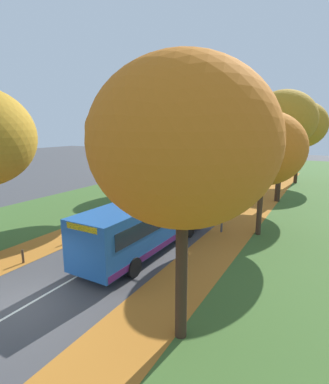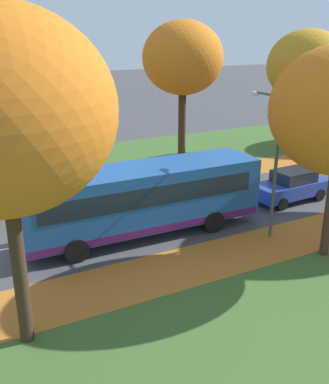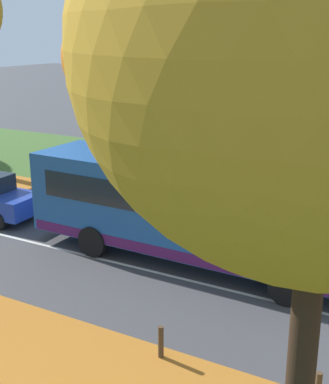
# 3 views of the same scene
# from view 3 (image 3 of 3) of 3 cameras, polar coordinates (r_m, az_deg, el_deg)

# --- Properties ---
(grass_verge_right) EXTENTS (12.00, 90.00, 0.01)m
(grass_verge_right) POSITION_cam_3_polar(r_m,az_deg,el_deg) (29.34, -12.37, 3.33)
(grass_verge_right) COLOR #3D6028
(grass_verge_right) RESTS_ON ground
(leaf_litter_right) EXTENTS (2.80, 60.00, 0.00)m
(leaf_litter_right) POSITION_cam_3_polar(r_m,az_deg,el_deg) (22.21, -8.48, -0.75)
(leaf_litter_right) COLOR #B26B23
(leaf_litter_right) RESTS_ON grass_verge_right
(tree_left_nearest) EXTENTS (5.77, 5.77, 9.04)m
(tree_left_nearest) POSITION_cam_3_polar(r_m,az_deg,el_deg) (6.33, 17.10, 14.27)
(tree_left_nearest) COLOR black
(tree_left_nearest) RESTS_ON ground
(tree_right_near) EXTENTS (5.15, 5.15, 7.96)m
(tree_right_near) POSITION_cam_3_polar(r_m,az_deg,el_deg) (21.92, -4.07, 14.13)
(tree_right_near) COLOR #422D1E
(tree_right_near) RESTS_ON ground
(bollard_third) EXTENTS (0.12, 0.12, 0.73)m
(bollard_third) POSITION_cam_3_polar(r_m,az_deg,el_deg) (11.66, -0.39, -15.71)
(bollard_third) COLOR #4C3823
(bollard_third) RESTS_ON ground
(streetlamp_right) EXTENTS (1.89, 0.28, 6.00)m
(streetlamp_right) POSITION_cam_3_polar(r_m,az_deg,el_deg) (19.53, -6.10, 8.17)
(streetlamp_right) COLOR #47474C
(streetlamp_right) RESTS_ON ground
(bus) EXTENTS (2.80, 10.44, 2.98)m
(bus) POSITION_cam_3_polar(r_m,az_deg,el_deg) (15.59, 3.34, -1.68)
(bus) COLOR #1E5199
(bus) RESTS_ON ground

